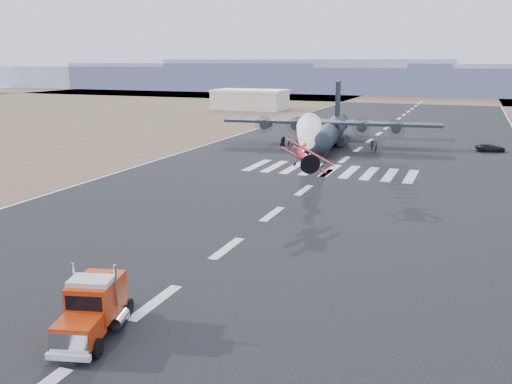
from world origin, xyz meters
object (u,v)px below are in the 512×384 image
Objects in this scene: transport_aircraft at (331,129)px; crew_e at (327,146)px; crew_b at (282,143)px; crew_g at (376,147)px; hangar_left at (250,99)px; support_vehicle at (491,148)px; aerobatic_biplane at (305,156)px; crew_a at (289,142)px; crew_f at (284,141)px; semi_truck at (93,307)px; crew_c at (372,145)px; crew_d at (283,146)px; crew_h at (298,142)px.

crew_e is (0.95, -6.53, -2.30)m from transport_aircraft.
crew_b is 0.96× the size of crew_g.
transport_aircraft reaches higher than hangar_left.
aerobatic_biplane is at bearing 144.34° from support_vehicle.
support_vehicle is 2.78× the size of crew_a.
aerobatic_biplane reaches higher than crew_f.
support_vehicle is at bearing -61.01° from crew_b.
crew_a is (38.79, -75.05, -2.48)m from hangar_left.
aerobatic_biplane is 1.11× the size of support_vehicle.
crew_f is (-17.25, 43.70, -5.14)m from aerobatic_biplane.
transport_aircraft reaches higher than crew_e.
transport_aircraft is 8.13× the size of support_vehicle.
crew_a is at bearing 89.32° from support_vehicle.
crew_b reaches higher than crew_e.
aerobatic_biplane is (3.68, 32.35, 4.25)m from semi_truck.
crew_e is (-4.27, 73.92, -0.98)m from semi_truck.
transport_aircraft is 23.01× the size of crew_c.
transport_aircraft is at bearing 126.58° from crew_f.
aerobatic_biplane reaches higher than hangar_left.
transport_aircraft reaches higher than semi_truck.
crew_f is at bearing 46.52° from crew_e.
crew_d is at bearing 25.95° from crew_f.
crew_e is 9.03m from crew_g.
transport_aircraft is at bearing 82.34° from support_vehicle.
semi_truck is 5.08× the size of crew_e.
hangar_left reaches higher than crew_b.
crew_d is at bearing 23.23° from crew_c.
crew_a is 1.94m from crew_h.
crew_h is at bearing 104.73° from crew_f.
crew_a is at bearing 83.84° from semi_truck.
crew_e is at bearing -88.91° from transport_aircraft.
crew_d is 1.06× the size of crew_e.
crew_b is 2.18m from crew_f.
crew_d is (-15.53, -6.34, -0.04)m from crew_c.
crew_a is 4.34m from crew_d.
support_vehicle is 2.95× the size of crew_d.
crew_f is (-0.40, 2.14, 0.01)m from crew_b.
aerobatic_biplane is 41.83m from crew_d.
semi_truck is 77.25m from crew_f.
crew_f reaches higher than crew_c.
crew_g is (9.94, -5.72, -2.17)m from transport_aircraft.
crew_c is at bearing -53.25° from hangar_left.
support_vehicle is 3.13× the size of crew_e.
crew_g is at bearing 94.68° from crew_f.
crew_f is (-8.35, -4.40, -2.20)m from transport_aircraft.
crew_h is (1.28, 5.54, -0.02)m from crew_d.
crew_f is at bearing -107.01° from crew_d.
crew_c is 0.96× the size of crew_g.
crew_g is (-19.59, -8.85, 0.23)m from support_vehicle.
crew_e is at bearing 126.32° from crew_h.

